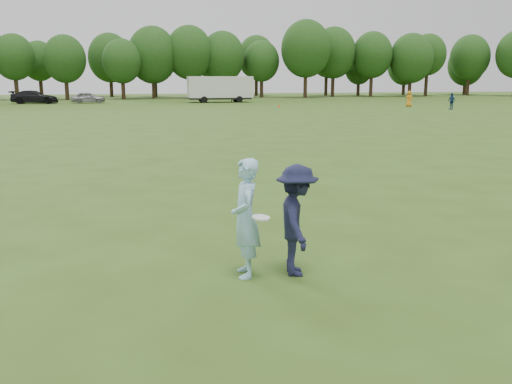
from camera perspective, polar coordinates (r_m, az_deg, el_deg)
ground at (r=9.01m, az=-3.78°, el=-7.42°), size 200.00×200.00×0.00m
thrower at (r=8.17m, az=-1.11°, el=-2.77°), size 0.48×0.69×1.82m
defender at (r=8.28m, az=4.31°, el=-2.98°), size 0.84×1.21×1.71m
player_far_b at (r=56.33m, az=19.88°, el=8.98°), size 0.52×0.98×1.59m
player_far_c at (r=59.81m, az=15.82°, el=9.41°), size 0.97×0.94×1.68m
player_far_d at (r=68.82m, az=-2.45°, el=10.06°), size 1.51×0.68×1.57m
car_d at (r=70.30m, az=-22.29°, el=9.23°), size 5.49×2.60×1.55m
car_e at (r=69.36m, az=-17.24°, el=9.47°), size 3.98×1.60×1.35m
field_cone at (r=57.20m, az=2.44°, el=9.06°), size 0.28×0.28×0.30m
disc_in_play at (r=7.95m, az=0.52°, el=-2.71°), size 0.27×0.27×0.06m
cargo_trailer at (r=68.86m, az=-3.80°, el=10.87°), size 9.00×2.75×3.20m
treeline at (r=85.46m, az=-10.91°, el=13.89°), size 130.35×18.39×11.74m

